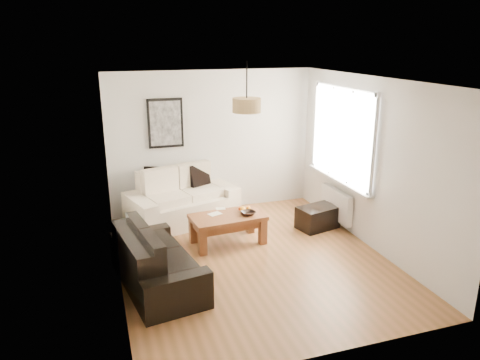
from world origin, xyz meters
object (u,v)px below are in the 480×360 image
object	(u,v)px
sofa_leather	(157,259)
coffee_table	(228,229)
loveseat_cream	(182,197)
ottoman	(317,217)

from	to	relation	value
sofa_leather	coffee_table	xyz separation A→B (m)	(1.25, 0.96, -0.14)
loveseat_cream	sofa_leather	world-z (taller)	loveseat_cream
loveseat_cream	ottoman	xyz separation A→B (m)	(2.14, -1.01, -0.27)
coffee_table	sofa_leather	bearing A→B (deg)	-142.44
loveseat_cream	sofa_leather	size ratio (longest dim) A/B	1.06
coffee_table	loveseat_cream	bearing A→B (deg)	114.20
loveseat_cream	coffee_table	xyz separation A→B (m)	(0.50, -1.12, -0.22)
sofa_leather	coffee_table	bearing A→B (deg)	-61.85
sofa_leather	coffee_table	distance (m)	1.58
ottoman	loveseat_cream	bearing A→B (deg)	154.60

